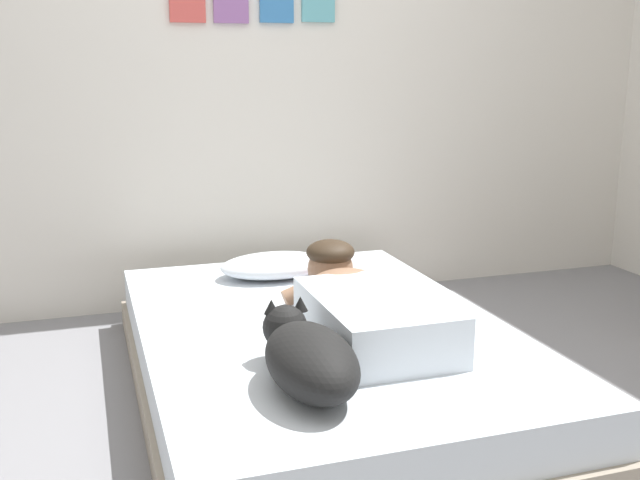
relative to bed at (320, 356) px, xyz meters
The scene contains 8 objects.
ground_plane 0.44m from the bed, 83.43° to the right, with size 13.30×13.30×0.00m, color gray.
back_wall 1.69m from the bed, 87.86° to the left, with size 4.65×0.12×2.50m.
bed is the anchor object (origin of this frame).
pillow 0.70m from the bed, 90.26° to the left, with size 0.52×0.32×0.11m, color silver.
person_lying 0.31m from the bed, 52.68° to the right, with size 0.43×0.92×0.27m.
dog 0.65m from the bed, 111.69° to the right, with size 0.26×0.57×0.21m.
coffee_cup 0.48m from the bed, 70.04° to the left, with size 0.12×0.09×0.07m.
cell_phone 0.44m from the bed, 80.27° to the right, with size 0.07×0.14×0.01m, color black.
Camera 1 is at (-0.88, -2.15, 1.23)m, focal length 41.28 mm.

